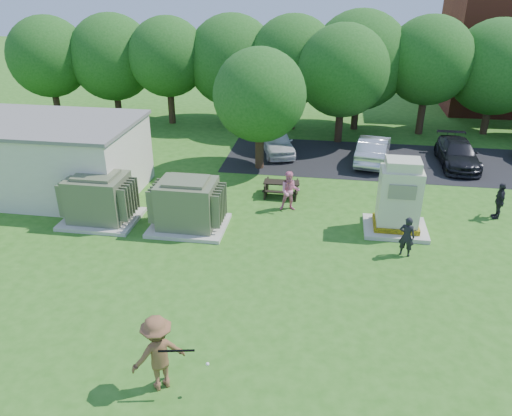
% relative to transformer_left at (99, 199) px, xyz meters
% --- Properties ---
extents(ground, '(120.00, 120.00, 0.00)m').
position_rel_transformer_left_xyz_m(ground, '(6.50, -4.50, -0.97)').
color(ground, '#2D6619').
rests_on(ground, ground).
extents(service_building, '(10.00, 5.00, 3.20)m').
position_rel_transformer_left_xyz_m(service_building, '(-4.50, 2.50, 0.63)').
color(service_building, beige).
rests_on(service_building, ground).
extents(service_building_roof, '(10.20, 5.20, 0.15)m').
position_rel_transformer_left_xyz_m(service_building_roof, '(-4.50, 2.50, 2.31)').
color(service_building_roof, slate).
rests_on(service_building_roof, service_building).
extents(parking_strip, '(20.00, 6.00, 0.01)m').
position_rel_transformer_left_xyz_m(parking_strip, '(13.50, 9.00, -0.96)').
color(parking_strip, '#232326').
rests_on(parking_strip, ground).
extents(transformer_left, '(3.00, 2.40, 2.07)m').
position_rel_transformer_left_xyz_m(transformer_left, '(0.00, 0.00, 0.00)').
color(transformer_left, beige).
rests_on(transformer_left, ground).
extents(transformer_right, '(3.00, 2.40, 2.07)m').
position_rel_transformer_left_xyz_m(transformer_right, '(3.70, 0.00, 0.00)').
color(transformer_right, beige).
rests_on(transformer_right, ground).
extents(generator_cabinet, '(2.44, 2.00, 2.97)m').
position_rel_transformer_left_xyz_m(generator_cabinet, '(11.84, 1.02, 0.33)').
color(generator_cabinet, beige).
rests_on(generator_cabinet, ground).
extents(picnic_table, '(1.59, 1.19, 0.68)m').
position_rel_transformer_left_xyz_m(picnic_table, '(7.01, 3.63, -0.55)').
color(picnic_table, black).
rests_on(picnic_table, ground).
extents(batter, '(1.53, 1.41, 2.07)m').
position_rel_transformer_left_xyz_m(batter, '(5.34, -8.26, 0.06)').
color(batter, brown).
rests_on(batter, ground).
extents(person_by_generator, '(0.64, 0.52, 1.53)m').
position_rel_transformer_left_xyz_m(person_by_generator, '(12.00, -0.87, -0.21)').
color(person_by_generator, black).
rests_on(person_by_generator, ground).
extents(person_at_picnic, '(0.94, 0.78, 1.74)m').
position_rel_transformer_left_xyz_m(person_at_picnic, '(7.52, 2.22, -0.10)').
color(person_at_picnic, pink).
rests_on(person_at_picnic, ground).
extents(person_walking_right, '(0.39, 0.91, 1.55)m').
position_rel_transformer_left_xyz_m(person_walking_right, '(16.10, 2.81, -0.20)').
color(person_walking_right, '#242328').
rests_on(person_walking_right, ground).
extents(car_white, '(2.63, 4.19, 1.33)m').
position_rel_transformer_left_xyz_m(car_white, '(6.13, 9.40, -0.31)').
color(car_white, white).
rests_on(car_white, ground).
extents(car_silver_a, '(2.16, 4.48, 1.41)m').
position_rel_transformer_left_xyz_m(car_silver_a, '(11.35, 8.80, -0.26)').
color(car_silver_a, '#B8B9BD').
rests_on(car_silver_a, ground).
extents(car_dark, '(1.82, 4.44, 1.29)m').
position_rel_transformer_left_xyz_m(car_dark, '(15.68, 8.96, -0.33)').
color(car_dark, black).
rests_on(car_dark, ground).
extents(batting_equipment, '(1.26, 0.34, 0.52)m').
position_rel_transformer_left_xyz_m(batting_equipment, '(5.91, -8.40, 0.31)').
color(batting_equipment, black).
rests_on(batting_equipment, ground).
extents(tree_row, '(41.30, 13.30, 7.30)m').
position_rel_transformer_left_xyz_m(tree_row, '(8.25, 14.00, 3.18)').
color(tree_row, '#47301E').
rests_on(tree_row, ground).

